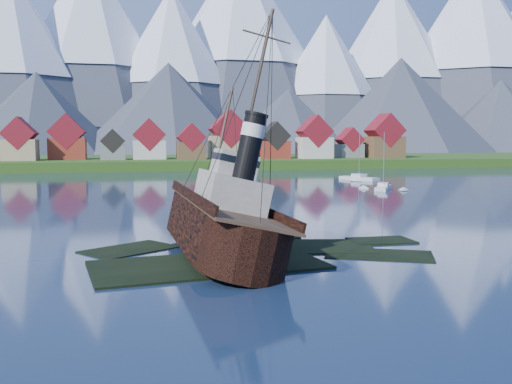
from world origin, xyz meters
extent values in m
plane|color=#182844|center=(0.00, 0.00, 0.00)|extent=(1400.00, 1400.00, 0.00)
cube|color=black|center=(-3.00, -2.00, -0.32)|extent=(19.08, 11.42, 1.00)
cube|color=black|center=(6.00, 4.00, -0.38)|extent=(15.15, 9.76, 1.00)
cube|color=black|center=(2.00, 9.00, -0.28)|extent=(11.45, 9.06, 1.00)
cube|color=black|center=(12.00, -1.00, -0.42)|extent=(10.27, 8.34, 1.00)
cube|color=black|center=(-9.00, 6.00, -0.40)|extent=(9.42, 8.68, 1.00)
cube|color=black|center=(15.00, 5.00, -0.35)|extent=(6.00, 4.00, 1.00)
cube|color=#224814|center=(0.00, 170.00, 0.00)|extent=(600.00, 80.00, 3.20)
cube|color=#3F3D38|center=(0.00, 132.00, 0.00)|extent=(600.00, 2.50, 2.00)
cube|color=tan|center=(-43.00, 150.00, 6.40)|extent=(10.50, 9.00, 6.80)
cube|color=maroon|center=(-43.00, 150.00, 11.69)|extent=(10.69, 9.18, 10.69)
cube|color=maroon|center=(-29.00, 156.00, 6.60)|extent=(12.00, 8.50, 7.20)
cube|color=maroon|center=(-29.00, 156.00, 12.36)|extent=(12.22, 8.67, 12.22)
cube|color=slate|center=(-14.00, 151.00, 5.40)|extent=(8.00, 7.00, 4.80)
cube|color=black|center=(-14.00, 151.00, 9.24)|extent=(8.15, 7.14, 8.15)
cube|color=beige|center=(-2.00, 154.00, 6.20)|extent=(11.00, 9.50, 6.40)
cube|color=maroon|center=(-2.00, 154.00, 11.38)|extent=(11.20, 9.69, 11.20)
cube|color=brown|center=(12.00, 150.00, 5.90)|extent=(9.50, 8.00, 5.80)
cube|color=maroon|center=(12.00, 150.00, 10.51)|extent=(9.67, 8.16, 9.67)
cube|color=tan|center=(26.00, 155.00, 7.00)|extent=(13.50, 10.00, 8.00)
cube|color=maroon|center=(26.00, 155.00, 13.43)|extent=(13.75, 10.20, 13.75)
cube|color=maroon|center=(42.00, 152.00, 6.10)|extent=(10.00, 8.50, 6.20)
cube|color=black|center=(42.00, 152.00, 11.00)|extent=(10.18, 8.67, 10.18)
cube|color=beige|center=(56.00, 149.00, 6.75)|extent=(11.50, 9.00, 7.50)
cube|color=maroon|center=(56.00, 149.00, 12.57)|extent=(11.71, 9.18, 11.71)
cube|color=slate|center=(71.00, 153.00, 5.50)|extent=(9.00, 7.50, 5.00)
cube|color=maroon|center=(71.00, 153.00, 9.62)|extent=(9.16, 7.65, 9.16)
cube|color=brown|center=(84.00, 151.00, 6.90)|extent=(12.50, 10.00, 7.80)
cube|color=maroon|center=(84.00, 151.00, 13.05)|extent=(12.73, 10.20, 12.73)
cone|color=#2D333D|center=(-100.00, 455.00, 73.00)|extent=(180.00, 180.00, 150.00)
cone|color=white|center=(-100.00, 455.00, 103.00)|extent=(111.60, 111.60, 90.00)
cone|color=#2D333D|center=(-40.00, 495.00, 88.00)|extent=(210.00, 210.00, 180.00)
cone|color=white|center=(-40.00, 495.00, 124.00)|extent=(130.20, 130.20, 108.00)
cone|color=#2D333D|center=(30.00, 470.00, 70.50)|extent=(170.00, 170.00, 145.00)
cone|color=white|center=(30.00, 470.00, 99.50)|extent=(105.40, 105.40, 87.00)
cone|color=#2D333D|center=(100.00, 515.00, 98.00)|extent=(240.00, 240.00, 200.00)
cone|color=white|center=(100.00, 515.00, 138.00)|extent=(148.80, 148.80, 120.00)
cone|color=#2D333D|center=(170.00, 460.00, 60.50)|extent=(150.00, 150.00, 125.00)
cone|color=white|center=(170.00, 460.00, 85.50)|extent=(93.00, 93.00, 75.00)
cone|color=#2D333D|center=(250.00, 490.00, 83.00)|extent=(200.00, 200.00, 170.00)
cone|color=white|center=(250.00, 490.00, 117.00)|extent=(124.00, 124.00, 102.00)
cone|color=#2D333D|center=(330.00, 475.00, 93.00)|extent=(230.00, 230.00, 190.00)
cone|color=white|center=(330.00, 475.00, 131.00)|extent=(142.60, 142.60, 114.00)
cone|color=#2D333D|center=(-70.00, 374.00, 27.00)|extent=(120.00, 120.00, 58.00)
cone|color=#2D333D|center=(20.00, 369.00, 31.00)|extent=(136.00, 136.00, 66.00)
cone|color=#2D333D|center=(110.00, 373.00, 23.00)|extent=(110.00, 110.00, 50.00)
cone|color=#2D333D|center=(200.00, 370.00, 35.50)|extent=(150.00, 150.00, 75.00)
cone|color=#2D333D|center=(290.00, 371.00, 28.00)|extent=(124.00, 124.00, 60.00)
cube|color=black|center=(-1.75, 2.92, 2.11)|extent=(6.53, 18.81, 3.92)
cone|color=black|center=(-1.75, 15.12, 2.11)|extent=(6.53, 6.53, 6.53)
cylinder|color=black|center=(-1.75, -6.49, 2.11)|extent=(6.53, 6.53, 3.92)
cube|color=#4C3826|center=(-1.75, 2.92, 4.16)|extent=(6.40, 24.81, 0.23)
cube|color=black|center=(-4.88, 2.92, 4.58)|extent=(0.19, 24.03, 0.84)
cube|color=black|center=(1.38, 2.92, 4.58)|extent=(0.19, 24.03, 0.84)
cube|color=#ADA89E|center=(-1.75, 1.52, 5.56)|extent=(4.85, 7.93, 2.80)
cube|color=#ADA89E|center=(-1.75, 2.45, 7.99)|extent=(3.36, 3.73, 2.05)
cylinder|color=black|center=(-1.75, -1.56, 9.57)|extent=(1.77, 1.77, 5.22)
cylinder|color=silver|center=(-1.75, -1.56, 10.88)|extent=(1.87, 1.87, 1.03)
cylinder|color=#473828|center=(-1.75, 10.38, 9.85)|extent=(0.26, 0.26, 11.19)
cylinder|color=#473828|center=(-1.75, 0.59, 15.08)|extent=(0.30, 0.30, 12.13)
cube|color=silver|center=(39.88, 57.60, 0.10)|extent=(6.54, 8.40, 1.22)
cube|color=silver|center=(39.88, 57.60, 1.07)|extent=(2.91, 3.06, 0.71)
cylinder|color=gray|center=(39.88, 57.60, 5.99)|extent=(0.14, 0.14, 10.56)
cube|color=silver|center=(45.58, 83.30, 0.11)|extent=(7.02, 11.03, 1.31)
cube|color=silver|center=(45.58, 83.30, 1.14)|extent=(3.45, 3.77, 0.76)
cylinder|color=gray|center=(45.58, 83.30, 6.42)|extent=(0.15, 0.15, 11.32)
camera|label=1|loc=(-8.92, -45.89, 9.97)|focal=40.00mm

